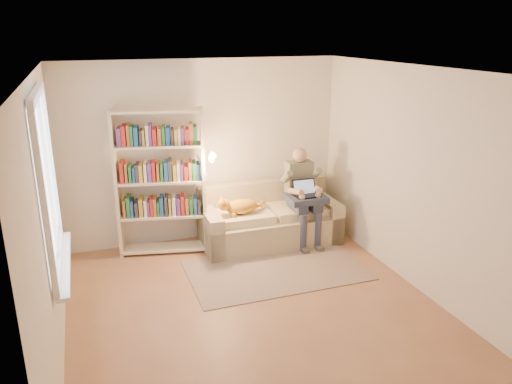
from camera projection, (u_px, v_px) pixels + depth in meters
name	position (u px, v px, depth m)	size (l,w,h in m)	color
floor	(256.00, 311.00, 5.54)	(4.50, 4.50, 0.00)	#8E5F40
ceiling	(256.00, 71.00, 4.73)	(4.00, 4.50, 0.02)	white
wall_left	(48.00, 224.00, 4.50)	(0.02, 4.50, 2.60)	silver
wall_right	(419.00, 181.00, 5.77)	(0.02, 4.50, 2.60)	silver
wall_back	(204.00, 152.00, 7.15)	(4.00, 0.02, 2.60)	silver
wall_front	(376.00, 311.00, 3.12)	(4.00, 0.02, 2.60)	silver
window	(53.00, 209.00, 4.67)	(0.12, 1.52, 1.69)	white
sofa	(269.00, 222.00, 7.26)	(1.98, 0.91, 0.84)	tan
person	(302.00, 191.00, 7.11)	(0.38, 0.61, 1.38)	gray
cat	(240.00, 206.00, 6.89)	(0.71, 0.25, 0.26)	#F8A930
blanket	(304.00, 198.00, 7.02)	(0.54, 0.44, 0.08)	#2A344A
laptop	(304.00, 192.00, 7.00)	(0.34, 0.29, 0.28)	black
bookshelf	(161.00, 175.00, 6.67)	(1.32, 0.62, 2.01)	beige
rug	(276.00, 270.00, 6.46)	(2.24, 1.33, 0.01)	gray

